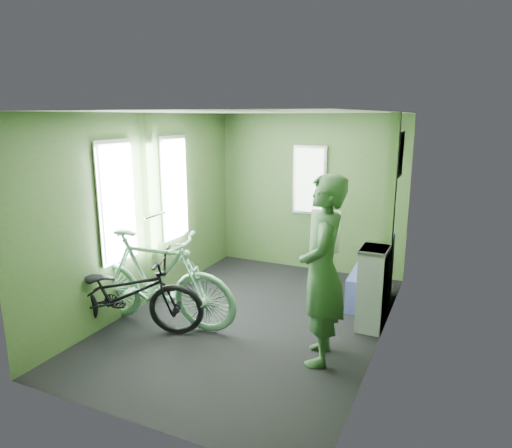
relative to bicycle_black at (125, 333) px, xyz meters
The scene contains 6 objects.
room 2.00m from the bicycle_black, 40.45° to the left, with size 4.00×4.02×2.31m.
bicycle_black is the anchor object (origin of this frame).
bicycle_mint 0.36m from the bicycle_black, 50.50° to the left, with size 0.53×1.86×1.12m, color #79BF95.
passenger 2.26m from the bicycle_black, ahead, with size 0.56×0.75×1.77m.
waste_box 2.70m from the bicycle_black, 27.32° to the left, with size 0.27×0.38×0.91m, color gray.
bench_seat 2.93m from the bicycle_black, 39.78° to the left, with size 0.49×0.84×0.86m.
Camera 1 is at (2.03, -4.35, 2.27)m, focal length 32.00 mm.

